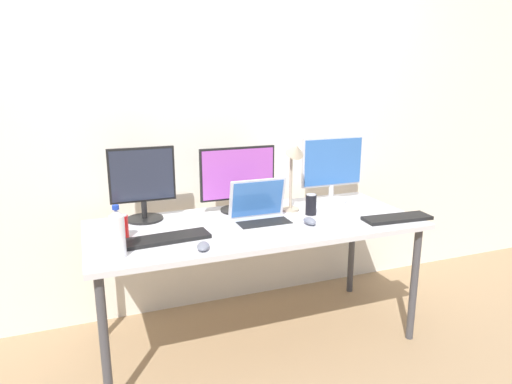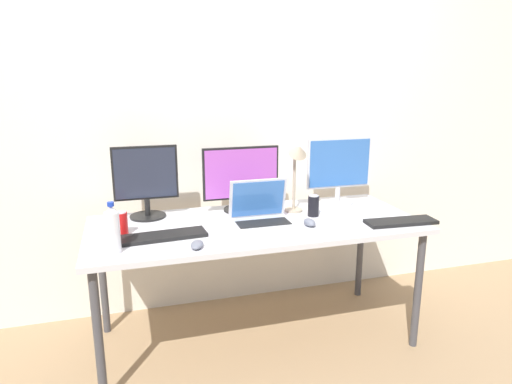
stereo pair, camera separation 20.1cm
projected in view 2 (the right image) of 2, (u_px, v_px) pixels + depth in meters
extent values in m
plane|color=#9E7F5B|center=(256.00, 338.00, 2.79)|extent=(16.00, 16.00, 0.00)
cube|color=silver|center=(231.00, 115.00, 3.01)|extent=(7.00, 0.08, 2.60)
cylinder|color=#424247|center=(98.00, 338.00, 2.15)|extent=(0.04, 0.04, 0.71)
cylinder|color=#424247|center=(418.00, 290.00, 2.62)|extent=(0.04, 0.04, 0.71)
cylinder|color=#424247|center=(103.00, 279.00, 2.77)|extent=(0.04, 0.04, 0.71)
cylinder|color=#424247|center=(360.00, 249.00, 3.25)|extent=(0.04, 0.04, 0.71)
cube|color=silver|center=(256.00, 225.00, 2.61)|extent=(1.87, 0.79, 0.03)
cylinder|color=black|center=(148.00, 216.00, 2.70)|extent=(0.21, 0.21, 0.01)
cylinder|color=black|center=(147.00, 207.00, 2.69)|extent=(0.03, 0.03, 0.10)
cube|color=black|center=(145.00, 173.00, 2.64)|extent=(0.37, 0.02, 0.31)
cube|color=#232838|center=(145.00, 173.00, 2.62)|extent=(0.35, 0.01, 0.29)
cylinder|color=black|center=(241.00, 209.00, 2.84)|extent=(0.22, 0.22, 0.01)
cylinder|color=black|center=(241.00, 203.00, 2.83)|extent=(0.03, 0.03, 0.07)
cube|color=black|center=(241.00, 173.00, 2.78)|extent=(0.47, 0.02, 0.32)
cube|color=#A54CB2|center=(242.00, 173.00, 2.77)|extent=(0.45, 0.01, 0.30)
cylinder|color=silver|center=(337.00, 202.00, 3.01)|extent=(0.21, 0.21, 0.01)
cylinder|color=silver|center=(338.00, 194.00, 2.99)|extent=(0.03, 0.03, 0.09)
cube|color=silver|center=(339.00, 163.00, 2.94)|extent=(0.44, 0.02, 0.32)
cube|color=#3366B2|center=(340.00, 163.00, 2.93)|extent=(0.41, 0.01, 0.30)
cube|color=silver|center=(262.00, 224.00, 2.55)|extent=(0.33, 0.24, 0.02)
cube|color=black|center=(263.00, 223.00, 2.53)|extent=(0.29, 0.13, 0.00)
cube|color=silver|center=(258.00, 198.00, 2.60)|extent=(0.33, 0.06, 0.23)
cube|color=#3366B2|center=(258.00, 199.00, 2.59)|extent=(0.30, 0.05, 0.21)
cube|color=black|center=(401.00, 222.00, 2.58)|extent=(0.41, 0.16, 0.02)
cube|color=black|center=(164.00, 236.00, 2.36)|extent=(0.45, 0.17, 0.02)
ellipsoid|color=slate|center=(197.00, 245.00, 2.22)|extent=(0.09, 0.12, 0.03)
ellipsoid|color=slate|center=(309.00, 222.00, 2.54)|extent=(0.06, 0.10, 0.04)
cylinder|color=silver|center=(113.00, 233.00, 2.14)|extent=(0.07, 0.07, 0.20)
cone|color=silver|center=(111.00, 209.00, 2.11)|extent=(0.06, 0.06, 0.03)
cylinder|color=#1938B2|center=(110.00, 204.00, 2.10)|extent=(0.03, 0.03, 0.02)
cylinder|color=red|center=(121.00, 224.00, 2.39)|extent=(0.07, 0.07, 0.12)
cylinder|color=silver|center=(120.00, 212.00, 2.37)|extent=(0.06, 0.06, 0.00)
cylinder|color=black|center=(313.00, 206.00, 2.71)|extent=(0.07, 0.07, 0.12)
cylinder|color=silver|center=(314.00, 196.00, 2.69)|extent=(0.06, 0.06, 0.00)
cylinder|color=tan|center=(294.00, 210.00, 2.82)|extent=(0.11, 0.11, 0.01)
cylinder|color=tan|center=(294.00, 182.00, 2.77)|extent=(0.02, 0.02, 0.35)
cone|color=tan|center=(299.00, 150.00, 2.67)|extent=(0.11, 0.12, 0.11)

